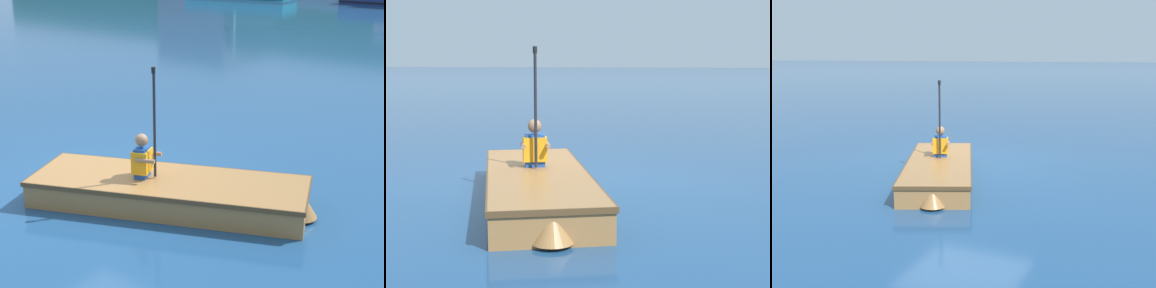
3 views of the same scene
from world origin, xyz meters
The scene contains 3 objects.
ground_plane centered at (0.00, 0.00, 0.00)m, with size 300.00×300.00×0.00m, color navy.
rowboat_foreground centered at (1.38, 0.08, 0.21)m, with size 3.81×2.52×0.36m.
person_paddler centered at (1.02, -0.08, 0.64)m, with size 0.43×0.43×1.47m.
Camera 3 is at (9.17, 3.99, 2.30)m, focal length 45.00 mm.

